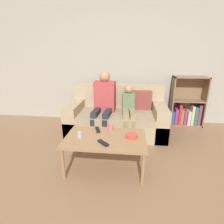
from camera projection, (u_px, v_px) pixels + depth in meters
ground_plane at (95, 214)px, 1.64m from camera, size 22.00×22.00×0.00m
wall_back at (117, 60)px, 3.60m from camera, size 12.00×0.06×2.60m
couch at (117, 117)px, 3.31m from camera, size 1.77×0.90×0.85m
bookshelf at (186, 108)px, 3.60m from camera, size 0.65×0.28×1.00m
coffee_table at (105, 140)px, 2.20m from camera, size 1.01×0.64×0.43m
person_adult at (104, 99)px, 3.13m from camera, size 0.39×0.65×1.14m
person_child at (129, 109)px, 3.07m from camera, size 0.26×0.64×0.90m
cup_near at (111, 127)px, 2.38m from camera, size 0.07×0.07×0.09m
tv_remote_0 at (103, 143)px, 2.03m from camera, size 0.15×0.15×0.02m
tv_remote_1 at (98, 130)px, 2.38m from camera, size 0.10×0.18×0.02m
tv_remote_2 at (80, 135)px, 2.23m from camera, size 0.09×0.18×0.02m
snack_bowl at (132, 136)px, 2.18m from camera, size 0.15×0.15×0.05m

